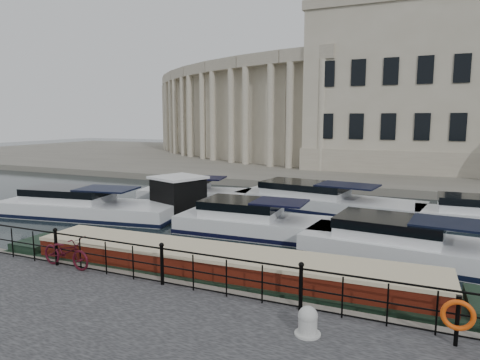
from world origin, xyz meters
name	(u,v)px	position (x,y,z in m)	size (l,w,h in m)	color
ground_plane	(202,277)	(0.00, 0.00, 0.00)	(160.00, 160.00, 0.00)	black
far_bank	(366,162)	(0.00, 39.00, 0.28)	(120.00, 42.00, 0.55)	#6B665B
railing	(162,262)	(0.00, -2.25, 1.20)	(24.14, 0.14, 1.22)	black
civic_building	(353,101)	(-1.00, 34.71, 7.04)	(53.55, 31.84, 16.85)	#ADA38C
bicycle	(66,252)	(-3.56, -2.28, 1.06)	(0.67, 1.92, 1.01)	#430C18
mooring_bollard	(308,321)	(4.47, -3.34, 0.85)	(0.57, 0.57, 0.64)	#BABBB6
life_ring_post	(458,316)	(7.37, -2.62, 1.23)	(0.66, 0.18, 1.08)	black
narrowboat	(223,277)	(1.11, -0.63, 0.37)	(16.06, 2.72, 1.58)	black
harbour_hut	(178,197)	(-5.65, 7.61, 0.95)	(4.06, 3.74, 2.20)	#6B665B
cabin_cruisers	(271,214)	(-0.50, 8.18, 0.37)	(27.92, 11.56, 1.99)	white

